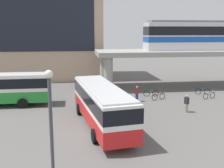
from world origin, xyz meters
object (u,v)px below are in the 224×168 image
(bicycle_blue, at_px, (203,91))
(bicycle_silver, at_px, (209,95))
(bus_main, at_px, (101,102))
(pedestrian_at_kerb, at_px, (137,94))
(station_building, at_px, (15,24))
(pedestrian_waiting_near_stop, at_px, (186,104))
(bicycle_red, at_px, (158,97))
(train, at_px, (215,35))
(bicycle_green, at_px, (151,93))

(bicycle_blue, bearing_deg, bicycle_silver, -96.99)
(bus_main, relative_size, pedestrian_at_kerb, 6.63)
(station_building, distance_m, pedestrian_waiting_near_stop, 29.96)
(bus_main, height_order, bicycle_red, bus_main)
(bicycle_blue, bearing_deg, bicycle_red, -163.24)
(pedestrian_at_kerb, bearing_deg, bicycle_blue, 14.74)
(bicycle_blue, bearing_deg, pedestrian_waiting_near_stop, -126.05)
(train, bearing_deg, bicycle_silver, -119.67)
(bicycle_silver, bearing_deg, bicycle_green, 162.05)
(station_building, height_order, pedestrian_waiting_near_stop, station_building)
(bicycle_silver, bearing_deg, bus_main, -150.46)
(train, bearing_deg, bicycle_green, -153.34)
(bicycle_blue, relative_size, pedestrian_waiting_near_stop, 1.07)
(train, relative_size, bus_main, 1.70)
(bicycle_green, relative_size, pedestrian_waiting_near_stop, 1.09)
(bicycle_red, bearing_deg, bicycle_blue, 16.76)
(station_building, distance_m, bicycle_silver, 30.41)
(bicycle_green, height_order, bicycle_blue, same)
(train, height_order, pedestrian_at_kerb, train)
(bicycle_blue, distance_m, pedestrian_waiting_near_stop, 8.26)
(bicycle_blue, bearing_deg, train, 52.78)
(bicycle_red, distance_m, bicycle_silver, 5.75)
(station_building, distance_m, train, 29.62)
(train, bearing_deg, pedestrian_waiting_near_stop, -126.55)
(train, relative_size, bicycle_silver, 11.27)
(bus_main, height_order, pedestrian_waiting_near_stop, bus_main)
(station_building, xyz_separation_m, bicycle_silver, (23.78, -17.13, -8.10))
(station_building, xyz_separation_m, bicycle_red, (18.04, -16.83, -8.10))
(station_building, distance_m, bicycle_blue, 29.48)
(station_building, bearing_deg, bicycle_blue, -32.00)
(train, bearing_deg, pedestrian_at_kerb, -149.65)
(bicycle_green, relative_size, pedestrian_at_kerb, 1.05)
(pedestrian_at_kerb, relative_size, pedestrian_waiting_near_stop, 1.03)
(bicycle_green, height_order, pedestrian_at_kerb, pedestrian_at_kerb)
(bus_main, bearing_deg, station_building, 114.34)
(bus_main, xyz_separation_m, bicycle_blue, (13.02, 9.34, -1.63))
(bicycle_red, bearing_deg, bicycle_silver, -2.98)
(bicycle_red, distance_m, pedestrian_waiting_near_stop, 5.01)
(pedestrian_at_kerb, bearing_deg, pedestrian_waiting_near_stop, -50.27)
(train, distance_m, bicycle_red, 13.55)
(bicycle_blue, xyz_separation_m, pedestrian_at_kerb, (-8.53, -2.25, 0.44))
(bicycle_silver, distance_m, bicycle_blue, 2.12)
(bicycle_silver, distance_m, pedestrian_at_kerb, 8.29)
(bus_main, relative_size, bicycle_blue, 6.38)
(station_building, distance_m, bicycle_green, 24.65)
(train, xyz_separation_m, bicycle_red, (-9.77, -6.77, -6.52))
(bus_main, bearing_deg, train, 40.42)
(bicycle_green, height_order, bicycle_red, same)
(pedestrian_waiting_near_stop, bearing_deg, station_building, 131.49)
(bicycle_green, bearing_deg, station_building, 139.41)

